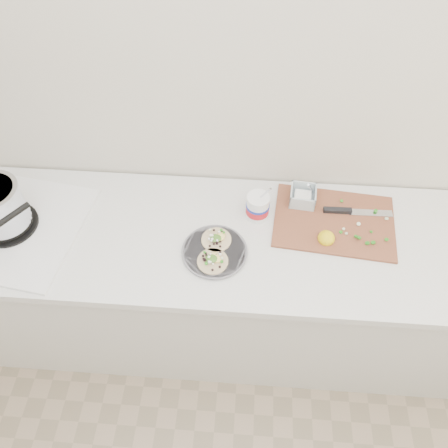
# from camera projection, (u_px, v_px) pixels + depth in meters

# --- Properties ---
(counter) EXTENTS (2.44, 0.66, 0.90)m
(counter) POSITION_uv_depth(u_px,v_px,m) (222.00, 288.00, 2.14)
(counter) COLOR silver
(counter) RESTS_ON ground
(stove) EXTENTS (0.64, 0.61, 0.27)m
(stove) POSITION_uv_depth(u_px,v_px,m) (2.00, 214.00, 1.73)
(stove) COLOR silver
(stove) RESTS_ON counter
(taco_plate) EXTENTS (0.26, 0.26, 0.04)m
(taco_plate) POSITION_uv_depth(u_px,v_px,m) (215.00, 250.00, 1.71)
(taco_plate) COLOR slate
(taco_plate) RESTS_ON counter
(tub) EXTENTS (0.10, 0.10, 0.22)m
(tub) POSITION_uv_depth(u_px,v_px,m) (258.00, 205.00, 1.79)
(tub) COLOR white
(tub) RESTS_ON counter
(cutboard) EXTENTS (0.52, 0.39, 0.08)m
(cutboard) POSITION_uv_depth(u_px,v_px,m) (332.00, 217.00, 1.81)
(cutboard) COLOR brown
(cutboard) RESTS_ON counter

